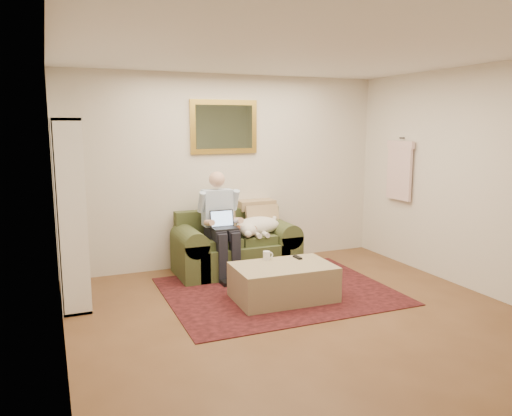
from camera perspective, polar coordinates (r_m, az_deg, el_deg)
room_shell at (r=4.94m, az=5.15°, el=2.10°), size 4.51×5.00×2.61m
rug at (r=5.94m, az=2.53°, el=-9.44°), size 2.59×2.08×0.01m
sofa at (r=6.65m, az=-2.35°, el=-4.92°), size 1.59×0.81×0.96m
seated_man at (r=6.35m, az=-3.94°, el=-1.97°), size 0.52×0.75×1.34m
laptop at (r=6.28m, az=-3.76°, el=-1.79°), size 0.31×0.24×0.22m
sleeping_dog at (r=6.60m, az=0.20°, el=-2.04°), size 0.66×0.41×0.24m
ottoman at (r=5.62m, az=3.12°, el=-8.47°), size 1.11×0.73×0.40m
coffee_mug at (r=5.75m, az=1.22°, el=-5.46°), size 0.08×0.08×0.10m
tv_remote at (r=5.85m, az=4.76°, el=-5.64°), size 0.05×0.15×0.02m
bookshelf at (r=5.66m, az=-20.44°, el=-0.59°), size 0.28×0.80×2.00m
wall_mirror at (r=6.82m, az=-3.66°, el=9.24°), size 0.94×0.04×0.72m
hanging_shirt at (r=7.18m, az=16.08°, el=4.51°), size 0.06×0.52×0.90m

